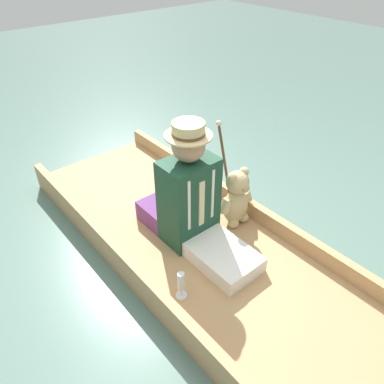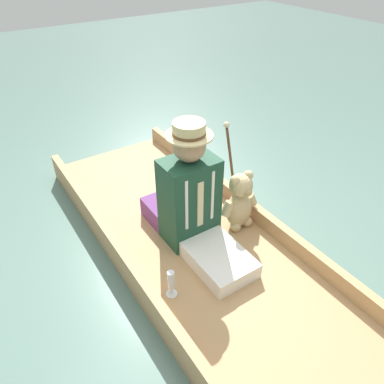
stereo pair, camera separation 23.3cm
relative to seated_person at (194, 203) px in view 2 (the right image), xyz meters
The scene contains 7 objects.
ground_plane 0.44m from the seated_person, 103.78° to the left, with size 16.00×16.00×0.00m, color slate.
punt_boat 0.38m from the seated_person, 103.78° to the left, with size 1.09×3.08×0.23m.
seat_cushion 0.43m from the seated_person, 94.38° to the right, with size 0.41×0.28×0.15m.
seated_person is the anchor object (origin of this frame).
teddy_bear 0.39m from the seated_person, behind, with size 0.32×0.19×0.46m.
wine_glass 0.54m from the seated_person, 40.35° to the left, with size 0.07×0.07×0.19m.
walking_cane 0.50m from the seated_person, 156.60° to the right, with size 0.04×0.23×0.70m.
Camera 2 is at (1.09, 1.61, 1.93)m, focal length 35.00 mm.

